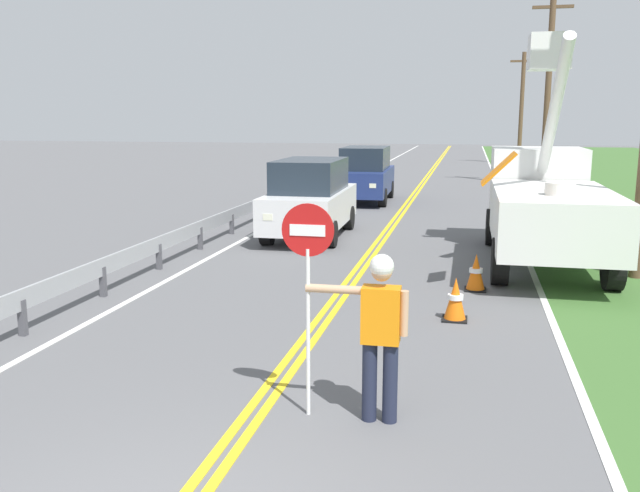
{
  "coord_description": "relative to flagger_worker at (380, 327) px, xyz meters",
  "views": [
    {
      "loc": [
        2.2,
        -4.06,
        3.2
      ],
      "look_at": [
        -0.06,
        6.18,
        1.2
      ],
      "focal_mm": 37.84,
      "sensor_mm": 36.0,
      "label": 1
    }
  ],
  "objects": [
    {
      "name": "utility_pole_mid",
      "position": [
        4.28,
        26.72,
        3.5
      ],
      "size": [
        1.8,
        0.28,
        8.72
      ],
      "color": "brown",
      "rests_on": "ground"
    },
    {
      "name": "utility_pole_far",
      "position": [
        4.23,
        42.49,
        2.92
      ],
      "size": [
        1.8,
        0.28,
        7.58
      ],
      "color": "brown",
      "rests_on": "ground"
    },
    {
      "name": "oncoming_suv_second",
      "position": [
        -3.03,
        18.97,
        0.01
      ],
      "size": [
        2.01,
        4.65,
        2.1
      ],
      "color": "navy",
      "rests_on": "ground"
    },
    {
      "name": "traffic_cone_mid",
      "position": [
        1.05,
        5.92,
        -0.71
      ],
      "size": [
        0.4,
        0.4,
        0.7
      ],
      "color": "orange",
      "rests_on": "ground"
    },
    {
      "name": "traffic_cone_lead",
      "position": [
        0.72,
        3.9,
        -0.71
      ],
      "size": [
        0.4,
        0.4,
        0.7
      ],
      "color": "orange",
      "rests_on": "ground"
    },
    {
      "name": "centerline_yellow_right",
      "position": [
        -1.26,
        17.32,
        -1.04
      ],
      "size": [
        0.11,
        110.0,
        0.01
      ],
      "primitive_type": "cube",
      "color": "yellow",
      "rests_on": "ground"
    },
    {
      "name": "guardrail_left_shoulder",
      "position": [
        -5.55,
        12.0,
        -0.53
      ],
      "size": [
        0.1,
        32.0,
        0.71
      ],
      "color": "#9EA0A3",
      "rests_on": "ground"
    },
    {
      "name": "edge_line_left",
      "position": [
        -4.95,
        17.32,
        -1.04
      ],
      "size": [
        0.12,
        110.0,
        0.01
      ],
      "primitive_type": "cube",
      "color": "silver",
      "rests_on": "ground"
    },
    {
      "name": "utility_bucket_truck",
      "position": [
        2.53,
        9.05,
        0.35
      ],
      "size": [
        2.67,
        6.82,
        5.07
      ],
      "color": "white",
      "rests_on": "ground"
    },
    {
      "name": "flagger_worker",
      "position": [
        0.0,
        0.0,
        0.0
      ],
      "size": [
        1.09,
        0.25,
        1.83
      ],
      "color": "#1E2338",
      "rests_on": "ground"
    },
    {
      "name": "stop_sign_paddle",
      "position": [
        -0.77,
        -0.01,
        0.66
      ],
      "size": [
        0.56,
        0.04,
        2.33
      ],
      "color": "silver",
      "rests_on": "ground"
    },
    {
      "name": "edge_line_right",
      "position": [
        2.25,
        17.32,
        -1.04
      ],
      "size": [
        0.12,
        110.0,
        0.01
      ],
      "primitive_type": "cube",
      "color": "silver",
      "rests_on": "ground"
    },
    {
      "name": "oncoming_suv_nearest",
      "position": [
        -3.31,
        10.93,
        0.01
      ],
      "size": [
        1.98,
        4.64,
        2.1
      ],
      "color": "silver",
      "rests_on": "ground"
    },
    {
      "name": "centerline_yellow_left",
      "position": [
        -1.44,
        17.32,
        -1.04
      ],
      "size": [
        0.11,
        110.0,
        0.01
      ],
      "primitive_type": "cube",
      "color": "yellow",
      "rests_on": "ground"
    }
  ]
}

